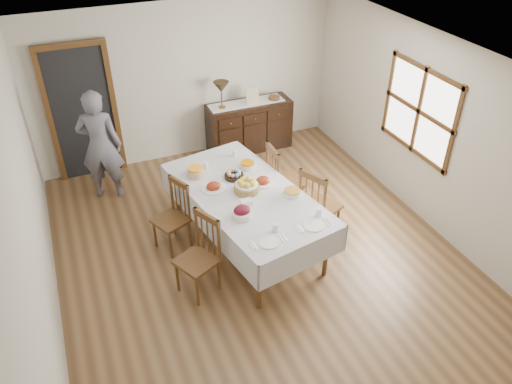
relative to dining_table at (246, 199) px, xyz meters
name	(u,v)px	position (x,y,z in m)	size (l,w,h in m)	color
ground	(259,255)	(0.06, -0.28, -0.74)	(6.00, 6.00, 0.00)	brown
room_shell	(234,133)	(-0.08, 0.14, 0.90)	(5.02, 6.02, 2.65)	white
dining_table	(246,199)	(0.00, 0.00, 0.00)	(1.68, 2.64, 0.84)	silver
chair_left_near	(200,255)	(-0.80, -0.55, -0.22)	(0.58, 0.58, 1.04)	#513317
chair_left_far	(174,215)	(-0.88, 0.36, -0.25)	(0.53, 0.53, 0.97)	#513317
chair_right_near	(318,205)	(0.92, -0.24, -0.19)	(0.60, 0.60, 1.10)	#513317
chair_right_far	(282,179)	(0.76, 0.53, -0.20)	(0.46, 0.46, 1.08)	#513317
sideboard	(249,126)	(1.03, 2.43, -0.31)	(1.46, 0.53, 0.87)	black
person	(100,142)	(-1.52, 1.92, 0.17)	(0.57, 0.37, 1.83)	slate
bread_basket	(247,187)	(0.02, 0.03, 0.17)	(0.32, 0.32, 0.17)	olive
egg_basket	(234,175)	(-0.01, 0.39, 0.13)	(0.26, 0.26, 0.10)	black
ham_platter_a	(214,187)	(-0.35, 0.24, 0.12)	(0.32, 0.32, 0.11)	white
ham_platter_b	(263,181)	(0.29, 0.12, 0.13)	(0.28, 0.28, 0.11)	white
beet_bowl	(242,212)	(-0.23, -0.45, 0.16)	(0.25, 0.25, 0.15)	white
carrot_bowl	(247,165)	(0.24, 0.54, 0.14)	(0.21, 0.21, 0.10)	white
pineapple_bowl	(195,172)	(-0.47, 0.63, 0.16)	(0.23, 0.23, 0.13)	tan
casserole_dish	(292,192)	(0.52, -0.27, 0.13)	(0.22, 0.22, 0.07)	white
butter_dish	(246,202)	(-0.09, -0.24, 0.13)	(0.15, 0.11, 0.07)	white
setting_left	(270,237)	(-0.08, -0.94, 0.12)	(0.44, 0.31, 0.10)	white
setting_right	(315,221)	(0.52, -0.88, 0.12)	(0.44, 0.31, 0.10)	white
glass_far_a	(206,165)	(-0.29, 0.75, 0.15)	(0.07, 0.07, 0.10)	white
glass_far_b	(235,153)	(0.19, 0.92, 0.15)	(0.06, 0.06, 0.10)	white
runner	(246,103)	(0.99, 2.45, 0.13)	(1.30, 0.35, 0.01)	white
table_lamp	(221,88)	(0.54, 2.42, 0.49)	(0.26, 0.26, 0.46)	brown
picture_frame	(252,96)	(1.07, 2.37, 0.27)	(0.22, 0.08, 0.28)	tan
deco_bowl	(274,98)	(1.48, 2.40, 0.16)	(0.20, 0.20, 0.06)	#513317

